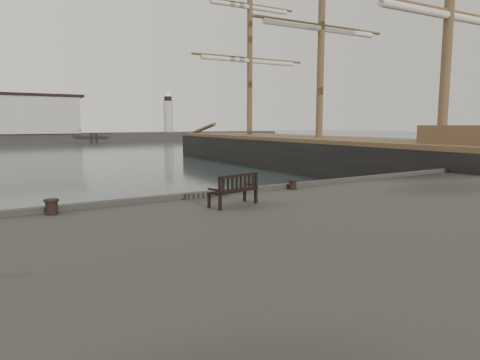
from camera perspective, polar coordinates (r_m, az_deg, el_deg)
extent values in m
plane|color=black|center=(15.53, -5.43, -7.87)|extent=(400.00, 400.00, 0.00)
cube|color=#383530|center=(105.62, -28.89, 4.88)|extent=(140.00, 8.00, 2.00)
cylinder|color=#ACA99F|center=(114.49, -9.54, 8.34)|extent=(2.40, 2.40, 8.00)
sphere|color=silver|center=(114.71, -9.60, 11.03)|extent=(1.61, 1.61, 1.61)
cube|color=black|center=(13.34, -0.93, -1.46)|extent=(1.79, 0.98, 0.04)
cube|color=black|center=(13.13, -0.16, -0.47)|extent=(1.67, 0.47, 0.51)
cube|color=black|center=(13.38, -0.93, -2.45)|extent=(1.67, 0.87, 0.47)
cylinder|color=black|center=(13.20, -23.82, -3.30)|extent=(0.48, 0.48, 0.44)
cylinder|color=black|center=(16.84, 7.04, -0.60)|extent=(0.42, 0.42, 0.38)
cube|color=black|center=(39.27, 10.38, 2.01)|extent=(11.22, 44.17, 4.37)
cube|color=brown|center=(39.12, 10.46, 5.42)|extent=(10.73, 43.27, 0.30)
cylinder|color=brown|center=(50.38, 1.32, 20.14)|extent=(0.61, 0.61, 25.02)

